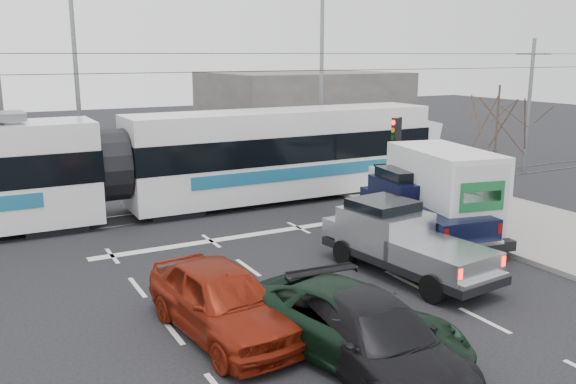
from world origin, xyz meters
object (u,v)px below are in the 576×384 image
street_lamp_near (318,76)px  red_car (222,300)px  silver_pickup (399,239)px  street_lamp_far (72,79)px  traffic_signal (397,143)px  dark_car (377,339)px  green_car (351,322)px  bare_tree (497,125)px  box_truck (435,193)px  tram (110,167)px  navy_pickup (419,208)px

street_lamp_near → red_car: 19.07m
silver_pickup → street_lamp_far: bearing=105.5°
street_lamp_far → traffic_signal: bearing=-41.7°
street_lamp_near → dark_car: (-9.33, -17.74, -4.38)m
green_car → red_car: size_ratio=1.09×
street_lamp_near → red_car: street_lamp_near is taller
silver_pickup → red_car: 6.15m
street_lamp_near → silver_pickup: size_ratio=1.58×
bare_tree → dark_car: 11.87m
box_truck → street_lamp_far: bearing=137.3°
dark_car → street_lamp_far: bearing=99.9°
bare_tree → street_lamp_near: bearing=91.4°
tram → street_lamp_far: bearing=92.1°
traffic_signal → street_lamp_near: 7.91m
bare_tree → traffic_signal: bearing=105.8°
traffic_signal → green_car: size_ratio=0.69×
green_car → dark_car: size_ratio=1.04×
street_lamp_near → street_lamp_far: (-11.50, 2.00, 0.00)m
street_lamp_near → box_truck: 11.90m
bare_tree → box_truck: 3.26m
tram → silver_pickup: (5.97, -9.73, -1.05)m
red_car → silver_pickup: bearing=6.9°
traffic_signal → silver_pickup: (-4.50, -5.89, -1.74)m
box_truck → green_car: (-7.29, -5.69, -0.83)m
silver_pickup → red_car: (-6.01, -1.32, -0.18)m
bare_tree → traffic_signal: bare_tree is taller
dark_car → bare_tree: bearing=36.6°
street_lamp_far → tram: 6.45m
street_lamp_near → green_car: (-9.35, -16.86, -4.39)m
bare_tree → red_car: bearing=-164.5°
traffic_signal → red_car: traffic_signal is taller
traffic_signal → tram: bearing=159.9°
tram → navy_pickup: size_ratio=4.78×
traffic_signal → green_car: bearing=-132.3°
street_lamp_far → dark_car: (2.17, -19.74, -4.38)m
street_lamp_far → navy_pickup: street_lamp_far is taller
bare_tree → tram: (-11.59, 7.83, -1.75)m
traffic_signal → navy_pickup: (-2.04, -3.85, -1.57)m
street_lamp_far → dark_car: street_lamp_far is taller
street_lamp_far → box_truck: street_lamp_far is taller
navy_pickup → dark_car: 9.09m
tram → silver_pickup: bearing=-58.3°
bare_tree → silver_pickup: bare_tree is taller
street_lamp_near → navy_pickup: street_lamp_near is taller
street_lamp_near → dark_car: size_ratio=1.79×
bare_tree → green_car: bearing=-150.9°
street_lamp_near → box_truck: street_lamp_near is taller
green_car → traffic_signal: bearing=32.6°
bare_tree → red_car: (-11.63, -3.22, -2.97)m
red_car → dark_car: size_ratio=0.96×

